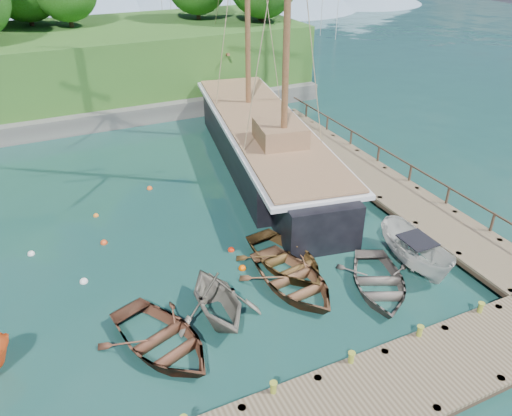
# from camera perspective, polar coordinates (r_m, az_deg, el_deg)

# --- Properties ---
(ground) EXTENTS (160.00, 160.00, 0.00)m
(ground) POSITION_cam_1_polar(r_m,az_deg,el_deg) (21.17, -1.91, -10.75)
(ground) COLOR #163C35
(ground) RESTS_ON ground
(dock_near) EXTENTS (20.00, 3.20, 1.10)m
(dock_near) POSITION_cam_1_polar(r_m,az_deg,el_deg) (17.75, 13.43, -20.12)
(dock_near) COLOR brown
(dock_near) RESTS_ON ground
(dock_east) EXTENTS (3.20, 24.00, 1.10)m
(dock_east) POSITION_cam_1_polar(r_m,az_deg,el_deg) (31.08, 12.58, 3.81)
(dock_east) COLOR brown
(dock_east) RESTS_ON ground
(bollard_1) EXTENTS (0.26, 0.26, 0.45)m
(bollard_1) POSITION_cam_1_polar(r_m,az_deg,el_deg) (17.67, 1.95, -21.53)
(bollard_1) COLOR olive
(bollard_1) RESTS_ON ground
(bollard_2) EXTENTS (0.26, 0.26, 0.45)m
(bollard_2) POSITION_cam_1_polar(r_m,az_deg,el_deg) (18.77, 10.59, -18.15)
(bollard_2) COLOR olive
(bollard_2) RESTS_ON ground
(bollard_3) EXTENTS (0.26, 0.26, 0.45)m
(bollard_3) POSITION_cam_1_polar(r_m,az_deg,el_deg) (20.25, 17.84, -14.90)
(bollard_3) COLOR olive
(bollard_3) RESTS_ON ground
(bollard_4) EXTENTS (0.26, 0.26, 0.45)m
(bollard_4) POSITION_cam_1_polar(r_m,az_deg,el_deg) (22.04, 23.83, -11.96)
(bollard_4) COLOR olive
(bollard_4) RESTS_ON ground
(rowboat_0) EXTENTS (5.06, 5.90, 1.03)m
(rowboat_0) POSITION_cam_1_polar(r_m,az_deg,el_deg) (19.62, -10.64, -15.45)
(rowboat_0) COLOR #522F1F
(rowboat_0) RESTS_ON ground
(rowboat_1) EXTENTS (3.50, 4.05, 2.13)m
(rowboat_1) POSITION_cam_1_polar(r_m,az_deg,el_deg) (20.58, -4.39, -12.27)
(rowboat_1) COLOR #6C675B
(rowboat_1) RESTS_ON ground
(rowboat_2) EXTENTS (4.13, 5.37, 1.03)m
(rowboat_2) POSITION_cam_1_polar(r_m,az_deg,el_deg) (21.97, 4.23, -9.04)
(rowboat_2) COLOR brown
(rowboat_2) RESTS_ON ground
(rowboat_3) EXTENTS (4.90, 5.54, 0.95)m
(rowboat_3) POSITION_cam_1_polar(r_m,az_deg,el_deg) (22.47, 13.74, -8.96)
(rowboat_3) COLOR #5B534C
(rowboat_3) RESTS_ON ground
(rowboat_4) EXTENTS (4.12, 5.31, 1.01)m
(rowboat_4) POSITION_cam_1_polar(r_m,az_deg,el_deg) (23.18, 3.39, -6.62)
(rowboat_4) COLOR #4E3618
(rowboat_4) RESTS_ON ground
(cabin_boat_white) EXTENTS (2.13, 4.81, 1.81)m
(cabin_boat_white) POSITION_cam_1_polar(r_m,az_deg,el_deg) (24.26, 17.47, -6.30)
(cabin_boat_white) COLOR beige
(cabin_boat_white) RESTS_ON ground
(schooner) EXTENTS (8.77, 28.18, 20.91)m
(schooner) POSITION_cam_1_polar(r_m,az_deg,el_deg) (32.55, 0.91, 7.20)
(schooner) COLOR black
(schooner) RESTS_ON ground
(mooring_buoy_0) EXTENTS (0.36, 0.36, 0.36)m
(mooring_buoy_0) POSITION_cam_1_polar(r_m,az_deg,el_deg) (23.46, -19.06, -8.01)
(mooring_buoy_0) COLOR white
(mooring_buoy_0) RESTS_ON ground
(mooring_buoy_1) EXTENTS (0.35, 0.35, 0.35)m
(mooring_buoy_1) POSITION_cam_1_polar(r_m,az_deg,el_deg) (25.76, -16.97, -3.88)
(mooring_buoy_1) COLOR #D24519
(mooring_buoy_1) RESTS_ON ground
(mooring_buoy_2) EXTENTS (0.32, 0.32, 0.32)m
(mooring_buoy_2) POSITION_cam_1_polar(r_m,az_deg,el_deg) (24.17, -2.85, -4.87)
(mooring_buoy_2) COLOR #F9280A
(mooring_buoy_2) RESTS_ON ground
(mooring_buoy_3) EXTENTS (0.37, 0.37, 0.37)m
(mooring_buoy_3) POSITION_cam_1_polar(r_m,az_deg,el_deg) (26.85, -0.11, -0.91)
(mooring_buoy_3) COLOR silver
(mooring_buoy_3) RESTS_ON ground
(mooring_buoy_4) EXTENTS (0.28, 0.28, 0.28)m
(mooring_buoy_4) POSITION_cam_1_polar(r_m,az_deg,el_deg) (28.19, -17.82, -0.88)
(mooring_buoy_4) COLOR orange
(mooring_buoy_4) RESTS_ON ground
(mooring_buoy_5) EXTENTS (0.33, 0.33, 0.33)m
(mooring_buoy_5) POSITION_cam_1_polar(r_m,az_deg,el_deg) (30.22, -12.06, 2.15)
(mooring_buoy_5) COLOR #F0581B
(mooring_buoy_5) RESTS_ON ground
(mooring_buoy_6) EXTENTS (0.34, 0.34, 0.34)m
(mooring_buoy_6) POSITION_cam_1_polar(r_m,az_deg,el_deg) (26.17, -24.28, -4.86)
(mooring_buoy_6) COLOR silver
(mooring_buoy_6) RESTS_ON ground
(mooring_buoy_7) EXTENTS (0.35, 0.35, 0.35)m
(mooring_buoy_7) POSITION_cam_1_polar(r_m,az_deg,el_deg) (22.97, -1.58, -6.97)
(mooring_buoy_7) COLOR #E45200
(mooring_buoy_7) RESTS_ON ground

